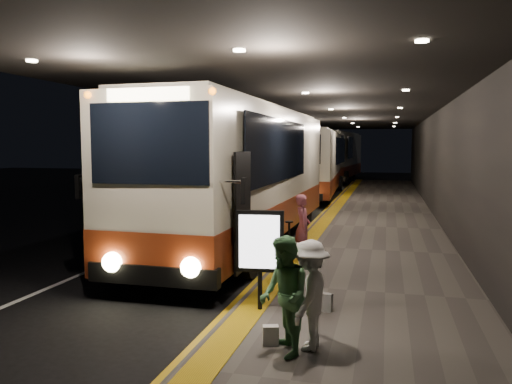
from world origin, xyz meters
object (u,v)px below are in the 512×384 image
Objects in this scene: coach_second at (315,166)px; bag_plain at (271,335)px; bag_polka at (325,302)px; passenger_waiting_green at (284,296)px; stanchion_post at (289,247)px; coach_main at (246,180)px; passenger_boarding at (303,226)px; coach_third at (336,158)px; passenger_waiting_white at (309,295)px; info_sign at (260,243)px.

coach_second is 23.09m from bag_plain.
bag_plain is (-0.58, -1.67, -0.02)m from bag_polka.
bag_polka is at bearing 142.76° from passenger_waiting_green.
coach_second is 38.69× the size of bag_polka.
passenger_waiting_green is 1.42× the size of stanchion_post.
passenger_waiting_green reaches higher than stanchion_post.
bag_polka is (3.23, -6.32, -1.65)m from coach_main.
bag_polka is (0.33, 1.94, -0.66)m from passenger_waiting_green.
passenger_boarding is at bearing -85.80° from coach_second.
coach_main is 8.58m from bag_plain.
coach_third is (-0.01, 28.23, -0.01)m from coach_main.
coach_third is at bearing 93.80° from stanchion_post.
passenger_waiting_white is (3.15, -22.86, -0.90)m from coach_second.
coach_second is 0.94× the size of coach_third.
coach_main is 4.55m from stanchion_post.
coach_main is 41.63× the size of bag_polka.
passenger_waiting_white is at bearing -84.97° from coach_second.
coach_third is 34.74m from bag_polka.
coach_second reaches higher than info_sign.
passenger_waiting_green is 0.94× the size of info_sign.
info_sign reaches higher than bag_polka.
bag_polka is at bearing -65.79° from stanchion_post.
passenger_boarding is 4.19m from bag_polka.
bag_plain is 1.87m from info_sign.
passenger_waiting_white is at bearing -75.19° from stanchion_post.
coach_third reaches higher than passenger_waiting_green.
bag_plain is at bearing -86.34° from coach_second.
passenger_waiting_green is at bearing -81.64° from coach_third.
coach_second is 6.96× the size of info_sign.
coach_main is at bearing 101.05° from info_sign.
bag_polka is at bearing -175.49° from passenger_boarding.
bag_plain is 4.21m from stanchion_post.
passenger_boarding is at bearing -82.11° from coach_third.
bag_polka is at bearing -84.31° from coach_second.
passenger_waiting_white is at bearing -67.17° from coach_main.
passenger_boarding is 5.17× the size of bag_polka.
coach_third reaches higher than stanchion_post.
passenger_boarding is 5.74m from passenger_waiting_white.
coach_main reaches higher than stanchion_post.
info_sign is 2.77m from stanchion_post.
coach_second is 7.48× the size of passenger_boarding.
passenger_boarding is 1.05× the size of passenger_waiting_white.
coach_third is 7.42× the size of info_sign.
passenger_waiting_green is (2.92, -36.50, -0.97)m from coach_third.
stanchion_post is at bearing -82.41° from coach_third.
passenger_waiting_green is 1.06× the size of passenger_waiting_white.
passenger_boarding is at bearing 104.77° from bag_polka.
coach_third reaches higher than coach_second.
coach_third is at bearing 94.22° from bag_plain.
coach_third is 36.35m from passenger_waiting_white.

